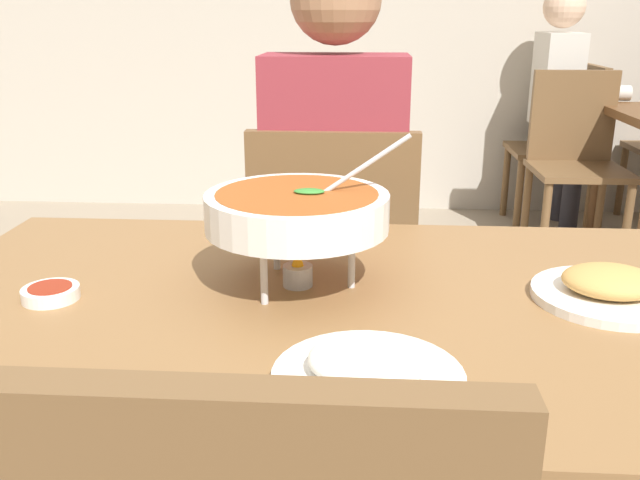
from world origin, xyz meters
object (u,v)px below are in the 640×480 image
object	(u,v)px
chair_diner_main	(334,270)
patron_bg_middle	(562,94)
chair_bg_corner	(575,152)
rice_plate	(368,369)
dining_table_main	(314,356)
diner_main	(335,181)
appetizer_plate	(609,288)
curry_bowl	(297,212)
chair_bg_middle	(568,137)
sauce_dish	(51,293)

from	to	relation	value
chair_diner_main	patron_bg_middle	bearing A→B (deg)	62.24
chair_bg_corner	rice_plate	bearing A→B (deg)	-110.91
dining_table_main	chair_bg_corner	bearing A→B (deg)	65.36
chair_diner_main	diner_main	world-z (taller)	diner_main
dining_table_main	appetizer_plate	distance (m)	0.49
diner_main	curry_bowl	size ratio (longest dim) A/B	3.94
appetizer_plate	chair_bg_corner	xyz separation A→B (m)	(0.65, 2.42, -0.24)
diner_main	rice_plate	bearing A→B (deg)	-85.03
dining_table_main	chair_bg_middle	distance (m)	3.12
diner_main	patron_bg_middle	world-z (taller)	same
rice_plate	chair_bg_middle	bearing A→B (deg)	70.40
chair_diner_main	rice_plate	bearing A→B (deg)	-84.86
chair_diner_main	rice_plate	xyz separation A→B (m)	(0.09, -0.97, 0.24)
sauce_dish	chair_bg_middle	bearing A→B (deg)	60.80
appetizer_plate	chair_bg_corner	size ratio (longest dim) A/B	0.27
chair_diner_main	chair_bg_corner	xyz separation A→B (m)	(1.12, 1.73, 0.00)
curry_bowl	rice_plate	xyz separation A→B (m)	(0.12, -0.32, -0.11)
sauce_dish	chair_bg_middle	distance (m)	3.34
patron_bg_middle	appetizer_plate	bearing A→B (deg)	-103.36
patron_bg_middle	dining_table_main	bearing A→B (deg)	-111.69
chair_diner_main	chair_bg_middle	distance (m)	2.48
diner_main	rice_plate	xyz separation A→B (m)	(0.09, -1.00, 0.00)
chair_diner_main	patron_bg_middle	size ratio (longest dim) A/B	0.69
rice_plate	patron_bg_middle	distance (m)	3.33
curry_bowl	chair_diner_main	bearing A→B (deg)	87.30
rice_plate	chair_bg_corner	bearing A→B (deg)	69.09
diner_main	chair_bg_middle	xyz separation A→B (m)	(1.20, 2.14, -0.24)
appetizer_plate	diner_main	bearing A→B (deg)	123.31
chair_bg_corner	patron_bg_middle	xyz separation A→B (m)	(0.03, 0.45, 0.24)
chair_bg_middle	patron_bg_middle	distance (m)	0.24
rice_plate	chair_bg_middle	distance (m)	3.34
chair_bg_corner	patron_bg_middle	size ratio (longest dim) A/B	0.69
chair_diner_main	chair_bg_corner	size ratio (longest dim) A/B	1.00
diner_main	chair_bg_corner	size ratio (longest dim) A/B	1.46
chair_bg_middle	chair_bg_corner	size ratio (longest dim) A/B	1.00
diner_main	chair_bg_middle	distance (m)	2.46
dining_table_main	chair_bg_corner	world-z (taller)	chair_bg_corner
chair_bg_middle	rice_plate	bearing A→B (deg)	-109.60
patron_bg_middle	diner_main	bearing A→B (deg)	-118.12
diner_main	rice_plate	distance (m)	1.01
rice_plate	chair_bg_middle	world-z (taller)	chair_bg_middle
appetizer_plate	sauce_dish	distance (m)	0.89
dining_table_main	curry_bowl	distance (m)	0.24
curry_bowl	sauce_dish	xyz separation A→B (m)	(-0.39, -0.08, -0.12)
curry_bowl	dining_table_main	bearing A→B (deg)	-60.32
dining_table_main	chair_bg_corner	xyz separation A→B (m)	(1.12, 2.44, -0.11)
chair_diner_main	appetizer_plate	world-z (taller)	chair_diner_main
dining_table_main	appetizer_plate	xyz separation A→B (m)	(0.47, 0.03, 0.12)
appetizer_plate	chair_bg_corner	distance (m)	2.51
diner_main	chair_diner_main	bearing A→B (deg)	-90.00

